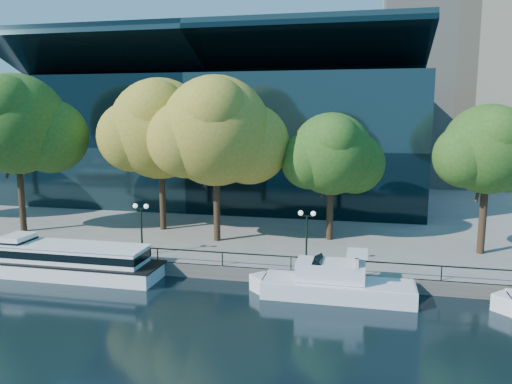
% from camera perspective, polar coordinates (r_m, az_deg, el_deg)
% --- Properties ---
extents(ground, '(160.00, 160.00, 0.00)m').
position_cam_1_polar(ground, '(35.68, -13.21, -10.70)').
color(ground, black).
rests_on(ground, ground).
extents(promenade, '(90.00, 67.08, 1.00)m').
position_cam_1_polar(promenade, '(69.13, -0.19, -0.38)').
color(promenade, slate).
rests_on(promenade, ground).
extents(railing, '(88.20, 0.08, 0.99)m').
position_cam_1_polar(railing, '(37.91, -11.20, -6.37)').
color(railing, black).
rests_on(railing, promenade).
extents(convention_building, '(50.00, 24.57, 21.43)m').
position_cam_1_polar(convention_building, '(64.84, -4.55, 6.08)').
color(convention_building, black).
rests_on(convention_building, ground).
extents(tour_boat, '(15.30, 3.41, 2.90)m').
position_cam_1_polar(tour_boat, '(39.58, -21.10, -7.21)').
color(tour_boat, white).
rests_on(tour_boat, ground).
extents(cruiser_near, '(10.84, 2.79, 3.14)m').
position_cam_1_polar(cruiser_near, '(33.30, 8.58, -10.24)').
color(cruiser_near, silver).
rests_on(cruiser_near, ground).
extents(tree_1, '(11.28, 9.25, 14.39)m').
position_cam_1_polar(tree_1, '(49.90, -25.60, 6.80)').
color(tree_1, black).
rests_on(tree_1, promenade).
extents(tree_2, '(11.50, 9.43, 14.03)m').
position_cam_1_polar(tree_2, '(46.68, -10.68, 6.87)').
color(tree_2, black).
rests_on(tree_2, promenade).
extents(tree_3, '(11.51, 9.44, 14.00)m').
position_cam_1_polar(tree_3, '(41.84, -4.38, 6.71)').
color(tree_3, black).
rests_on(tree_3, promenade).
extents(tree_4, '(8.73, 7.16, 10.93)m').
position_cam_1_polar(tree_4, '(42.75, 8.79, 4.11)').
color(tree_4, black).
rests_on(tree_4, promenade).
extents(tree_5, '(8.55, 7.01, 11.58)m').
position_cam_1_polar(tree_5, '(41.86, 25.16, 4.23)').
color(tree_5, black).
rests_on(tree_5, promenade).
extents(lamp_1, '(1.26, 0.36, 4.03)m').
position_cam_1_polar(lamp_1, '(39.27, -13.00, -2.82)').
color(lamp_1, black).
rests_on(lamp_1, promenade).
extents(lamp_2, '(1.26, 0.36, 4.03)m').
position_cam_1_polar(lamp_2, '(35.79, 5.82, -3.79)').
color(lamp_2, black).
rests_on(lamp_2, promenade).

